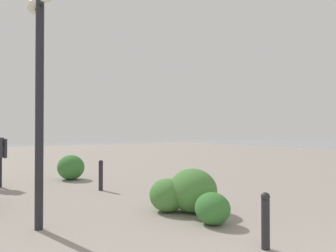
# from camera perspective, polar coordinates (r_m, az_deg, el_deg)

# --- Properties ---
(lamppost) EXTENTS (0.98, 0.28, 4.07)m
(lamppost) POSITION_cam_1_polar(r_m,az_deg,el_deg) (6.08, -21.54, 8.88)
(lamppost) COLOR #232328
(lamppost) RESTS_ON ground
(bollard_near) EXTENTS (0.13, 0.13, 0.81)m
(bollard_near) POSITION_cam_1_polar(r_m,az_deg,el_deg) (5.02, 16.69, -15.40)
(bollard_near) COLOR #232328
(bollard_near) RESTS_ON ground
(bollard_mid) EXTENTS (0.13, 0.13, 0.86)m
(bollard_mid) POSITION_cam_1_polar(r_m,az_deg,el_deg) (9.48, -11.68, -8.31)
(bollard_mid) COLOR #232328
(bollard_mid) RESTS_ON ground
(shrub_low) EXTENTS (1.06, 0.95, 0.90)m
(shrub_low) POSITION_cam_1_polar(r_m,az_deg,el_deg) (6.88, 4.38, -11.17)
(shrub_low) COLOR #477F38
(shrub_low) RESTS_ON ground
(shrub_round) EXTENTS (0.81, 0.73, 0.69)m
(shrub_round) POSITION_cam_1_polar(r_m,az_deg,el_deg) (6.93, -0.11, -12.00)
(shrub_round) COLOR #477F38
(shrub_round) RESTS_ON ground
(shrub_wide) EXTENTS (0.99, 0.90, 0.85)m
(shrub_wide) POSITION_cam_1_polar(r_m,az_deg,el_deg) (11.76, -16.63, -6.94)
(shrub_wide) COLOR #387533
(shrub_wide) RESTS_ON ground
(shrub_tall) EXTENTS (0.68, 0.61, 0.57)m
(shrub_tall) POSITION_cam_1_polar(r_m,az_deg,el_deg) (6.09, 7.79, -14.10)
(shrub_tall) COLOR #387533
(shrub_tall) RESTS_ON ground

